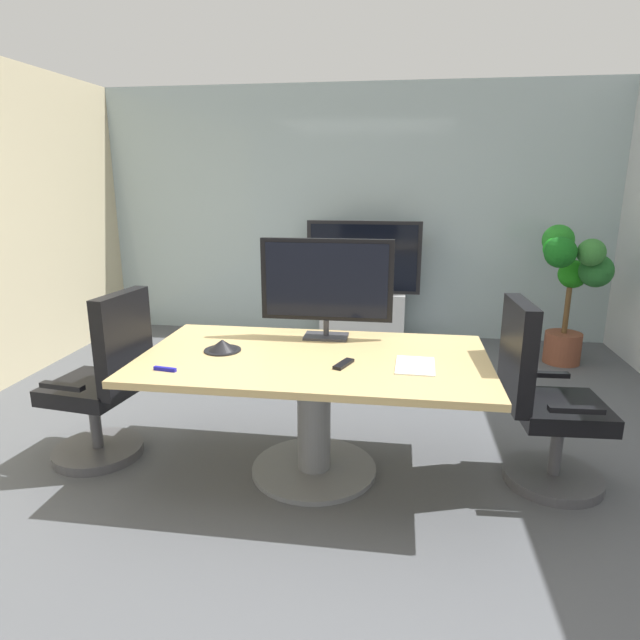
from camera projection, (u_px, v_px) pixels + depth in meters
The scene contains 12 objects.
ground_plane at pixel (309, 459), 3.46m from camera, with size 6.96×6.96×0.00m, color #515459.
wall_back_glass_partition at pixel (352, 214), 5.96m from camera, with size 5.62×0.10×2.71m, color #9EB2B7.
conference_table at pixel (314, 386), 3.17m from camera, with size 2.00×1.12×0.74m.
office_chair_left at pixel (105, 391), 3.36m from camera, with size 0.62×0.60×1.09m.
office_chair_right at pixel (543, 410), 3.08m from camera, with size 0.61×0.58×1.09m.
tv_monitor at pixel (326, 283), 3.40m from camera, with size 0.84×0.18×0.64m.
wall_display_unit at pixel (363, 302), 5.83m from camera, with size 1.20×0.36×1.31m.
potted_plant at pixel (571, 278), 5.05m from camera, with size 0.66×0.68×1.31m.
conference_phone at pixel (222, 346), 3.21m from camera, with size 0.22×0.22×0.07m.
remote_control at pixel (344, 364), 2.96m from camera, with size 0.05×0.17×0.02m, color black.
whiteboard_marker at pixel (165, 369), 2.88m from camera, with size 0.13×0.02×0.02m, color #1919A5.
paper_notepad at pixel (415, 366), 2.95m from camera, with size 0.21×0.30×0.01m, color white.
Camera 1 is at (0.52, -3.07, 1.75)m, focal length 30.29 mm.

